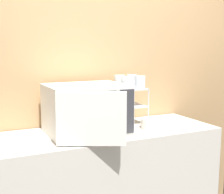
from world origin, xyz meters
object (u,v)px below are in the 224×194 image
at_px(microwave, 86,109).
at_px(dish_rack, 129,98).
at_px(glass_back_left, 120,81).
at_px(glass_front_left, 127,83).
at_px(glass_back_right, 132,80).
at_px(glass_front_right, 140,82).
at_px(bowl, 153,123).

bearing_deg(microwave, dish_rack, 18.96).
distance_m(dish_rack, glass_back_left, 0.15).
bearing_deg(dish_rack, glass_front_left, -130.48).
bearing_deg(microwave, glass_back_left, 29.96).
relative_size(glass_back_right, glass_front_right, 1.00).
relative_size(glass_back_left, bowl, 0.55).
relative_size(glass_front_right, bowl, 0.55).
relative_size(microwave, glass_back_right, 6.44).
bearing_deg(bowl, microwave, 170.77).
bearing_deg(glass_back_left, bowl, -65.26).
height_order(glass_front_left, glass_back_left, same).
bearing_deg(glass_back_right, dish_rack, -130.53).
height_order(dish_rack, glass_front_right, glass_front_right).
xyz_separation_m(microwave, dish_rack, (0.41, 0.14, 0.03)).
xyz_separation_m(microwave, bowl, (0.49, -0.08, -0.13)).
distance_m(glass_back_left, bowl, 0.43).
height_order(glass_front_left, bowl, glass_front_left).
distance_m(glass_back_right, glass_front_right, 0.14).
height_order(dish_rack, glass_front_left, glass_front_left).
height_order(dish_rack, bowl, dish_rack).
distance_m(glass_front_left, glass_back_left, 0.14).
distance_m(dish_rack, bowl, 0.29).
bearing_deg(bowl, glass_front_right, 99.57).
relative_size(microwave, bowl, 3.53).
xyz_separation_m(dish_rack, glass_front_right, (0.05, -0.07, 0.13)).
bearing_deg(bowl, dish_rack, 109.91).
bearing_deg(glass_back_right, glass_back_left, -177.72).
height_order(microwave, bowl, microwave).
bearing_deg(microwave, bowl, -9.23).
bearing_deg(glass_front_left, glass_front_right, 2.36).
height_order(glass_front_right, bowl, glass_front_right).
bearing_deg(glass_front_left, dish_rack, 49.52).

